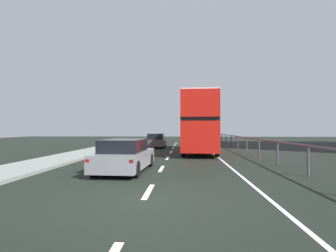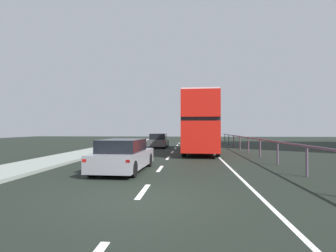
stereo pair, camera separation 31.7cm
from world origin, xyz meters
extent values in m
cube|color=black|center=(0.00, 0.00, -0.05)|extent=(74.71, 120.00, 0.10)
cube|color=silver|center=(0.00, 0.83, 0.00)|extent=(0.16, 1.95, 0.01)
cube|color=silver|center=(0.00, 5.44, 0.00)|extent=(0.16, 1.95, 0.01)
cube|color=silver|center=(0.00, 10.06, 0.00)|extent=(0.16, 1.95, 0.01)
cube|color=silver|center=(0.00, 14.68, 0.00)|extent=(0.16, 1.95, 0.01)
cube|color=silver|center=(0.00, 19.29, 0.00)|extent=(0.16, 1.95, 0.01)
cube|color=silver|center=(0.00, 23.91, 0.00)|extent=(0.16, 1.95, 0.01)
cube|color=silver|center=(0.00, 28.53, 0.00)|extent=(0.16, 1.95, 0.01)
cube|color=silver|center=(3.26, 9.00, 0.00)|extent=(0.12, 46.00, 0.01)
cube|color=#564658|center=(5.85, 9.00, 1.17)|extent=(0.08, 42.00, 0.08)
cylinder|color=#564658|center=(5.85, 3.75, 0.59)|extent=(0.10, 0.10, 1.17)
cylinder|color=#564658|center=(5.85, 7.25, 0.59)|extent=(0.10, 0.10, 1.17)
cylinder|color=#564658|center=(5.85, 10.75, 0.59)|extent=(0.10, 0.10, 1.17)
cylinder|color=#564658|center=(5.85, 14.25, 0.59)|extent=(0.10, 0.10, 1.17)
cylinder|color=#564658|center=(5.85, 17.75, 0.59)|extent=(0.10, 0.10, 1.17)
cylinder|color=#564658|center=(5.85, 21.25, 0.59)|extent=(0.10, 0.10, 1.17)
cylinder|color=#564658|center=(5.85, 24.75, 0.59)|extent=(0.10, 0.10, 1.17)
cylinder|color=#564658|center=(5.85, 28.25, 0.59)|extent=(0.10, 0.10, 1.17)
cube|color=red|center=(2.27, 14.57, 1.35)|extent=(2.91, 10.27, 1.99)
cube|color=black|center=(2.27, 14.57, 2.46)|extent=(2.91, 9.86, 0.24)
cube|color=red|center=(2.27, 14.57, 3.43)|extent=(2.91, 10.27, 1.70)
cube|color=silver|center=(2.27, 14.57, 4.33)|extent=(2.85, 10.06, 0.10)
cube|color=black|center=(2.51, 19.63, 1.45)|extent=(2.17, 0.15, 1.39)
cube|color=yellow|center=(2.51, 19.63, 3.86)|extent=(1.45, 0.11, 0.28)
cylinder|color=black|center=(1.34, 18.30, 0.50)|extent=(0.33, 1.01, 1.00)
cylinder|color=black|center=(3.55, 18.20, 0.50)|extent=(0.33, 1.01, 1.00)
cylinder|color=black|center=(0.99, 11.15, 0.50)|extent=(0.33, 1.01, 1.00)
cylinder|color=black|center=(3.20, 11.04, 0.50)|extent=(0.33, 1.01, 1.00)
cube|color=gray|center=(-1.52, 4.67, 0.52)|extent=(2.03, 4.60, 0.68)
cube|color=black|center=(-1.53, 4.45, 1.12)|extent=(1.71, 2.56, 0.53)
cube|color=red|center=(-2.43, 2.48, 0.69)|extent=(0.16, 0.07, 0.12)
cube|color=red|center=(-0.82, 2.41, 0.69)|extent=(0.16, 0.07, 0.12)
cylinder|color=black|center=(-2.27, 6.27, 0.32)|extent=(0.23, 0.65, 0.64)
cylinder|color=black|center=(-0.62, 6.19, 0.32)|extent=(0.23, 0.65, 0.64)
cylinder|color=black|center=(-2.42, 3.15, 0.32)|extent=(0.23, 0.65, 0.64)
cylinder|color=black|center=(-0.76, 3.08, 0.32)|extent=(0.23, 0.65, 0.64)
cube|color=#4C4E4D|center=(-1.72, 20.15, 0.50)|extent=(1.72, 4.20, 0.63)
cube|color=black|center=(-1.72, 19.94, 1.10)|extent=(1.51, 2.31, 0.57)
cube|color=red|center=(-2.48, 18.08, 0.65)|extent=(0.16, 0.06, 0.12)
cube|color=red|center=(-0.97, 18.08, 0.65)|extent=(0.16, 0.06, 0.12)
cylinder|color=black|center=(-2.49, 21.55, 0.32)|extent=(0.20, 0.64, 0.64)
cylinder|color=black|center=(-0.94, 21.55, 0.32)|extent=(0.20, 0.64, 0.64)
cylinder|color=black|center=(-2.50, 18.75, 0.32)|extent=(0.20, 0.64, 0.64)
cylinder|color=black|center=(-0.95, 18.75, 0.32)|extent=(0.20, 0.64, 0.64)
camera|label=1|loc=(1.04, -7.22, 1.83)|focal=29.43mm
camera|label=2|loc=(1.36, -7.19, 1.83)|focal=29.43mm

